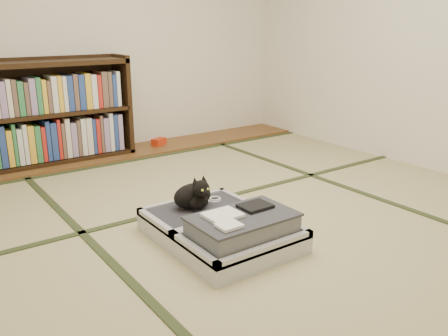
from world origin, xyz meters
TOP-DOWN VIEW (x-y plane):
  - floor at (0.00, 0.00)m, footprint 4.50×4.50m
  - wood_strip at (0.00, 2.00)m, footprint 4.00×0.50m
  - red_item at (0.41, 2.03)m, footprint 0.17×0.14m
  - tatami_borders at (0.00, 0.49)m, footprint 4.00×4.50m
  - bookcase at (-0.69, 2.07)m, footprint 1.52×0.35m
  - suitcase at (-0.36, -0.22)m, footprint 0.66×0.88m
  - cat at (-0.38, 0.07)m, footprint 0.29×0.30m
  - cable_coil at (-0.20, 0.11)m, footprint 0.09×0.09m
  - hanger at (-0.21, -0.26)m, footprint 0.41×0.19m

SIDE VIEW (x-z plane):
  - floor at x=0.00m, z-range 0.00..0.00m
  - tatami_borders at x=0.00m, z-range 0.00..0.01m
  - hanger at x=-0.21m, z-range 0.00..0.01m
  - wood_strip at x=0.00m, z-range 0.00..0.02m
  - red_item at x=0.41m, z-range 0.02..0.09m
  - suitcase at x=-0.36m, z-range -0.04..0.22m
  - cable_coil at x=-0.20m, z-range 0.13..0.15m
  - cat at x=-0.38m, z-range 0.10..0.33m
  - bookcase at x=-0.69m, z-range -0.04..0.94m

